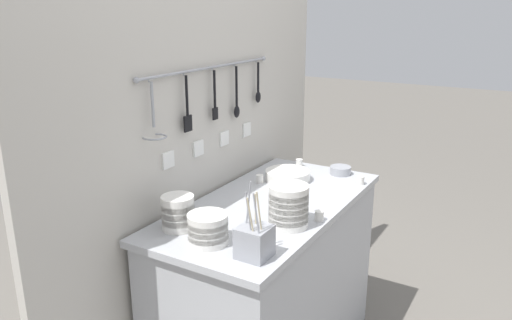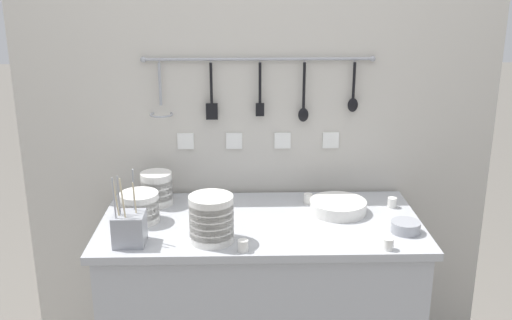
{
  "view_description": "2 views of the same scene",
  "coord_description": "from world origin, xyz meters",
  "views": [
    {
      "loc": [
        -1.85,
        -1.01,
        1.72
      ],
      "look_at": [
        -0.07,
        0.04,
        1.08
      ],
      "focal_mm": 35.0,
      "sensor_mm": 36.0,
      "label": 1
    },
    {
      "loc": [
        -0.07,
        -2.18,
        1.81
      ],
      "look_at": [
        -0.02,
        -0.01,
        1.12
      ],
      "focal_mm": 42.0,
      "sensor_mm": 36.0,
      "label": 2
    }
  ],
  "objects": [
    {
      "name": "cup_by_caddy",
      "position": [
        0.55,
        0.12,
        0.89
      ],
      "size": [
        0.04,
        0.04,
        0.04
      ],
      "color": "silver",
      "rests_on": "counter"
    },
    {
      "name": "bowl_stack_back_corner",
      "position": [
        -0.47,
        0.01,
        0.93
      ],
      "size": [
        0.15,
        0.15,
        0.12
      ],
      "color": "silver",
      "rests_on": "counter"
    },
    {
      "name": "cup_edge_far",
      "position": [
        0.44,
        -0.27,
        0.89
      ],
      "size": [
        0.04,
        0.04,
        0.04
      ],
      "color": "silver",
      "rests_on": "counter"
    },
    {
      "name": "counter",
      "position": [
        0.0,
        0.0,
        0.44
      ],
      "size": [
        1.26,
        0.62,
        0.87
      ],
      "color": "#ADAFB5",
      "rests_on": "ground"
    },
    {
      "name": "cup_back_right",
      "position": [
        -0.07,
        -0.27,
        0.89
      ],
      "size": [
        0.04,
        0.04,
        0.04
      ],
      "color": "silver",
      "rests_on": "counter"
    },
    {
      "name": "cutlery_caddy",
      "position": [
        -0.48,
        -0.2,
        0.93
      ],
      "size": [
        0.11,
        0.11,
        0.27
      ],
      "color": "#93969E",
      "rests_on": "counter"
    },
    {
      "name": "cup_front_left",
      "position": [
        0.21,
        0.18,
        0.89
      ],
      "size": [
        0.04,
        0.04,
        0.04
      ],
      "color": "silver",
      "rests_on": "counter"
    },
    {
      "name": "steel_mixing_bowl",
      "position": [
        0.54,
        -0.13,
        0.89
      ],
      "size": [
        0.11,
        0.11,
        0.04
      ],
      "color": "#93969E",
      "rests_on": "counter"
    },
    {
      "name": "plate_stack",
      "position": [
        0.32,
        0.07,
        0.89
      ],
      "size": [
        0.23,
        0.23,
        0.05
      ],
      "color": "silver",
      "rests_on": "counter"
    },
    {
      "name": "bowl_stack_nested_right",
      "position": [
        -0.18,
        -0.18,
        0.96
      ],
      "size": [
        0.16,
        0.16,
        0.17
      ],
      "color": "silver",
      "rests_on": "counter"
    },
    {
      "name": "bowl_stack_wide_centre",
      "position": [
        -0.43,
        0.18,
        0.94
      ],
      "size": [
        0.13,
        0.13,
        0.14
      ],
      "color": "silver",
      "rests_on": "counter"
    },
    {
      "name": "back_wall",
      "position": [
        -0.0,
        0.34,
        0.88
      ],
      "size": [
        2.06,
        0.11,
        1.76
      ],
      "color": "#BCB7AD",
      "rests_on": "ground"
    }
  ]
}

